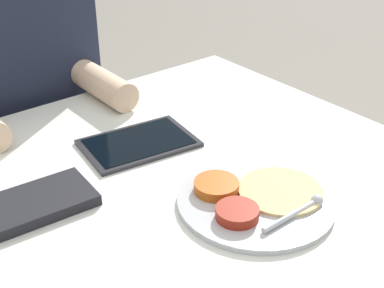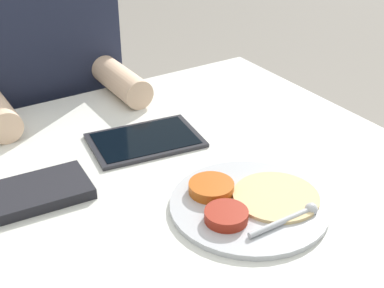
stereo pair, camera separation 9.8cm
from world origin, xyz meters
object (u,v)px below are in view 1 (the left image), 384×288
red_notebook (35,205)px  tablet_device (139,143)px  thali_tray (254,199)px  person_diner (24,152)px

red_notebook → tablet_device: (0.26, 0.07, -0.00)m
thali_tray → tablet_device: 0.30m
thali_tray → red_notebook: (-0.30, 0.22, -0.00)m
thali_tray → person_diner: bearing=100.0°
thali_tray → red_notebook: 0.37m
red_notebook → person_diner: (0.17, 0.51, -0.19)m
tablet_device → person_diner: person_diner is taller
tablet_device → person_diner: size_ratio=0.20×
tablet_device → red_notebook: bearing=-164.5°
thali_tray → tablet_device: bearing=97.8°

